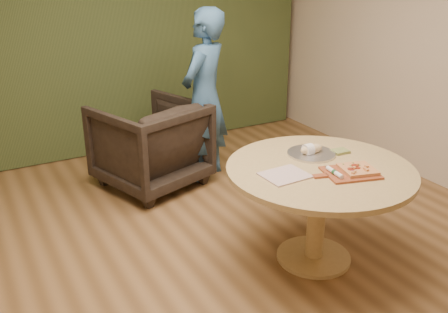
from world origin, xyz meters
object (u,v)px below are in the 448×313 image
pizza_paddle (349,173)px  armchair (150,140)px  pedestal_table (319,185)px  bread_roll (311,149)px  flatbread_pizza (358,169)px  serving_tray (311,154)px  cutlery_roll (334,172)px  person_standing (205,97)px

pizza_paddle → armchair: size_ratio=0.51×
pedestal_table → bread_roll: bearing=69.0°
pizza_paddle → bread_roll: 0.41m
flatbread_pizza → pedestal_table: bearing=128.3°
pedestal_table → serving_tray: size_ratio=3.72×
cutlery_roll → person_standing: (0.00, 1.92, 0.07)m
bread_roll → armchair: (-0.66, 1.62, -0.33)m
flatbread_pizza → serving_tray: 0.43m
bread_roll → serving_tray: bearing=0.0°
pedestal_table → flatbread_pizza: (0.16, -0.20, 0.17)m
pizza_paddle → cutlery_roll: cutlery_roll is taller
pedestal_table → cutlery_roll: (-0.02, -0.17, 0.17)m
pedestal_table → cutlery_roll: cutlery_roll is taller
pedestal_table → flatbread_pizza: bearing=-51.7°
armchair → bread_roll: bearing=94.1°
serving_tray → bread_roll: size_ratio=1.84×
serving_tray → flatbread_pizza: bearing=-81.5°
armchair → flatbread_pizza: bearing=91.6°
flatbread_pizza → serving_tray: flatbread_pizza is taller
person_standing → cutlery_roll: bearing=55.3°
serving_tray → pedestal_table: bearing=-112.9°
pizza_paddle → armchair: (-0.66, 2.03, -0.29)m
flatbread_pizza → bread_roll: 0.43m
bread_roll → pedestal_table: bearing=-111.0°
flatbread_pizza → armchair: size_ratio=0.29×
pedestal_table → flatbread_pizza: flatbread_pizza is taller
flatbread_pizza → serving_tray: bearing=98.5°
cutlery_roll → armchair: (-0.55, 2.01, -0.31)m
flatbread_pizza → bread_roll: bearing=99.6°
serving_tray → armchair: 1.77m
bread_roll → person_standing: size_ratio=0.11×
cutlery_roll → bread_roll: bearing=81.9°
pedestal_table → person_standing: bearing=90.5°
pedestal_table → cutlery_roll: bearing=-96.4°
cutlery_roll → armchair: size_ratio=0.21×
armchair → person_standing: bearing=153.2°
pizza_paddle → flatbread_pizza: size_ratio=1.75×
pizza_paddle → bread_roll: bread_roll is taller
pizza_paddle → cutlery_roll: (-0.11, 0.02, 0.02)m
flatbread_pizza → bread_roll: (-0.07, 0.42, 0.02)m
pizza_paddle → person_standing: person_standing is taller
pizza_paddle → bread_roll: size_ratio=2.45×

